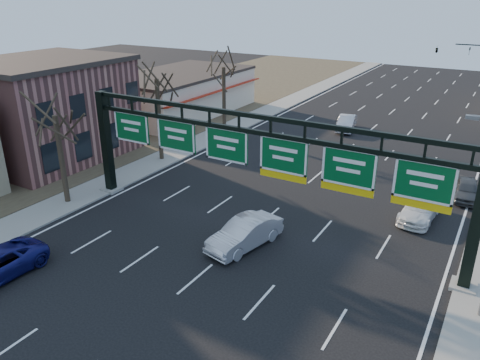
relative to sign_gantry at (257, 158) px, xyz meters
The scene contains 15 objects.
ground 9.24m from the sign_gantry, 91.15° to the right, with size 160.00×160.00×0.00m, color black.
sidewalk_left 18.24m from the sign_gantry, 137.20° to the left, with size 3.00×120.00×0.12m, color gray.
dirt_strip_left 28.25m from the sign_gantry, 154.50° to the left, with size 21.00×120.00×0.06m, color #473D2B.
lane_markings 12.86m from the sign_gantry, 90.76° to the left, with size 21.60×120.00×0.01m, color white.
sign_gantry is the anchor object (origin of this frame).
brick_block 21.87m from the sign_gantry, behind, with size 10.40×12.40×8.30m.
cream_strip 30.24m from the sign_gantry, 135.86° to the left, with size 10.90×18.40×4.70m.
tree_gantry 13.53m from the sign_gantry, 166.97° to the right, with size 3.60×3.60×8.48m.
tree_mid 15.08m from the sign_gantry, 151.63° to the left, with size 3.60×3.60×9.24m.
tree_far 21.57m from the sign_gantry, 127.32° to the left, with size 3.60×3.60×8.86m.
traffic_signal_mast 47.33m from the sign_gantry, 83.29° to the left, with size 10.16×0.54×7.00m.
car_silver_sedan 4.30m from the sign_gantry, 79.51° to the right, with size 1.71×4.92×1.62m, color silver.
car_white_wagon 11.27m from the sign_gantry, 39.32° to the left, with size 1.91×4.69×1.36m, color white.
car_grey_far 15.95m from the sign_gantry, 48.01° to the left, with size 1.58×3.93×1.34m, color #3C3E40.
car_silver_distant 24.16m from the sign_gantry, 95.70° to the left, with size 1.57×4.51×1.49m, color #B8B7BC.
Camera 1 is at (12.01, -13.98, 13.51)m, focal length 35.00 mm.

